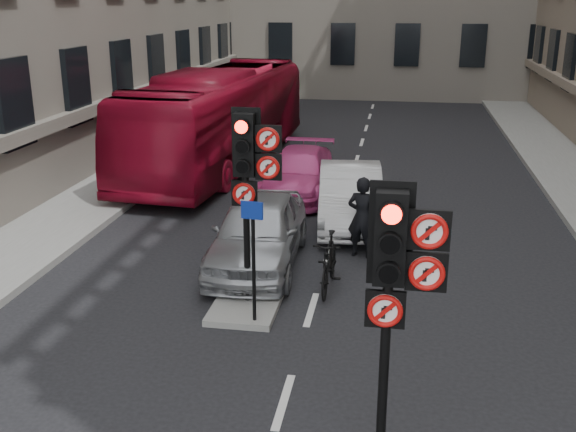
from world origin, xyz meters
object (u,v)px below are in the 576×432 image
(motorcyclist, at_px, (362,217))
(signal_far, at_px, (250,165))
(car_pink, at_px, (299,173))
(motorcycle, at_px, (329,262))
(info_sign, at_px, (253,245))
(bus_red, at_px, (220,118))
(car_white, at_px, (350,195))
(signal_near, at_px, (397,268))
(car_silver, at_px, (258,231))

(motorcyclist, bearing_deg, signal_far, 71.92)
(car_pink, distance_m, motorcycle, 6.64)
(signal_far, bearing_deg, motorcycle, 37.33)
(motorcyclist, xyz_separation_m, info_sign, (-1.63, -3.66, 0.62))
(car_pink, bearing_deg, bus_red, 137.51)
(info_sign, bearing_deg, car_white, 84.70)
(car_pink, xyz_separation_m, info_sign, (0.48, -8.26, 0.89))
(signal_far, height_order, info_sign, signal_far)
(signal_far, height_order, motorcycle, signal_far)
(info_sign, bearing_deg, signal_near, -47.11)
(car_pink, relative_size, motorcycle, 2.41)
(car_silver, distance_m, motorcyclist, 2.31)
(car_white, height_order, motorcycle, car_white)
(signal_far, relative_size, info_sign, 1.64)
(signal_near, distance_m, car_white, 9.38)
(car_white, distance_m, motorcyclist, 2.32)
(motorcycle, bearing_deg, motorcyclist, 75.69)
(signal_near, xyz_separation_m, motorcyclist, (-0.76, 6.85, -1.67))
(info_sign, bearing_deg, motorcycle, 64.76)
(signal_far, bearing_deg, motorcyclist, 57.09)
(car_white, height_order, car_pink, car_white)
(motorcyclist, bearing_deg, signal_near, 111.15)
(car_silver, bearing_deg, bus_red, 108.24)
(motorcycle, bearing_deg, info_sign, -119.82)
(signal_near, bearing_deg, motorcycle, 104.33)
(bus_red, distance_m, motorcyclist, 9.26)
(motorcyclist, bearing_deg, bus_red, -40.69)
(car_silver, bearing_deg, motorcycle, -33.45)
(car_pink, height_order, motorcyclist, motorcyclist)
(motorcycle, xyz_separation_m, motorcyclist, (0.52, 1.84, 0.36))
(car_white, relative_size, motorcycle, 2.39)
(car_silver, bearing_deg, signal_near, -66.03)
(signal_far, relative_size, car_white, 0.81)
(car_white, distance_m, bus_red, 7.23)
(signal_near, bearing_deg, car_pink, 104.03)
(car_white, bearing_deg, car_pink, 119.91)
(car_pink, xyz_separation_m, motorcycle, (1.58, -6.44, -0.09))
(bus_red, distance_m, motorcycle, 10.61)
(info_sign, bearing_deg, motorcyclist, 72.09)
(signal_far, relative_size, bus_red, 0.31)
(car_silver, relative_size, bus_red, 0.38)
(signal_far, xyz_separation_m, car_silver, (-0.30, 2.01, -1.95))
(motorcyclist, bearing_deg, info_sign, 80.83)
(bus_red, bearing_deg, car_pink, -38.97)
(signal_near, height_order, bus_red, signal_near)
(car_white, bearing_deg, signal_far, -111.01)
(bus_red, height_order, info_sign, bus_red)
(bus_red, bearing_deg, info_sign, -67.38)
(signal_near, distance_m, car_silver, 6.92)
(car_white, xyz_separation_m, car_pink, (-1.67, 2.34, -0.08))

